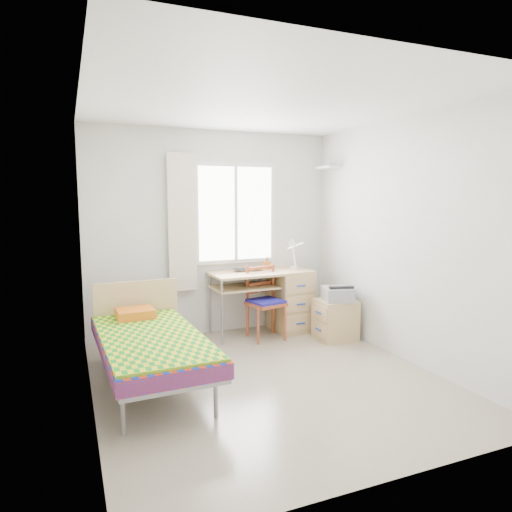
{
  "coord_description": "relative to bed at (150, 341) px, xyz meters",
  "views": [
    {
      "loc": [
        -1.73,
        -3.87,
        1.75
      ],
      "look_at": [
        0.1,
        0.55,
        1.14
      ],
      "focal_mm": 32.0,
      "sensor_mm": 36.0,
      "label": 1
    }
  ],
  "objects": [
    {
      "name": "window",
      "position": [
        1.36,
        1.34,
        1.14
      ],
      "size": [
        1.1,
        0.04,
        1.3
      ],
      "color": "white",
      "rests_on": "wall_back"
    },
    {
      "name": "wall_left",
      "position": [
        -0.54,
        -0.39,
        0.89
      ],
      "size": [
        0.0,
        3.5,
        3.5
      ],
      "primitive_type": "plane",
      "rotation": [
        1.57,
        0.0,
        1.57
      ],
      "color": "silver",
      "rests_on": "ground"
    },
    {
      "name": "desk",
      "position": [
        1.95,
        1.06,
        0.03
      ],
      "size": [
        1.32,
        0.65,
        0.81
      ],
      "rotation": [
        0.0,
        0.0,
        0.04
      ],
      "color": "tan",
      "rests_on": "floor"
    },
    {
      "name": "floating_shelf",
      "position": [
        2.55,
        1.01,
        1.74
      ],
      "size": [
        0.2,
        0.32,
        0.03
      ],
      "primitive_type": "cube",
      "color": "white",
      "rests_on": "wall_right"
    },
    {
      "name": "book",
      "position": [
        1.43,
        1.02,
        0.18
      ],
      "size": [
        0.28,
        0.3,
        0.02
      ],
      "primitive_type": "imported",
      "rotation": [
        0.0,
        0.0,
        0.54
      ],
      "color": "gray",
      "rests_on": "desk"
    },
    {
      "name": "floor",
      "position": [
        1.06,
        -0.39,
        -0.41
      ],
      "size": [
        3.5,
        3.5,
        0.0
      ],
      "primitive_type": "plane",
      "color": "#BCAD93",
      "rests_on": "ground"
    },
    {
      "name": "ceiling",
      "position": [
        1.06,
        -0.39,
        2.19
      ],
      "size": [
        3.5,
        3.5,
        0.0
      ],
      "primitive_type": "plane",
      "rotation": [
        3.14,
        0.0,
        0.0
      ],
      "color": "white",
      "rests_on": "wall_back"
    },
    {
      "name": "chair",
      "position": [
        1.57,
        0.87,
        0.11
      ],
      "size": [
        0.47,
        0.47,
        0.92
      ],
      "rotation": [
        0.0,
        0.0,
        0.22
      ],
      "color": "#923C1C",
      "rests_on": "floor"
    },
    {
      "name": "task_lamp",
      "position": [
        2.02,
        0.96,
        0.67
      ],
      "size": [
        0.23,
        0.32,
        0.42
      ],
      "rotation": [
        0.0,
        0.0,
        -0.08
      ],
      "color": "white",
      "rests_on": "desk"
    },
    {
      "name": "wall_right",
      "position": [
        2.66,
        -0.39,
        0.89
      ],
      "size": [
        0.0,
        3.5,
        3.5
      ],
      "primitive_type": "plane",
      "rotation": [
        1.57,
        0.0,
        -1.57
      ],
      "color": "silver",
      "rests_on": "ground"
    },
    {
      "name": "wall_back",
      "position": [
        1.06,
        1.36,
        0.89
      ],
      "size": [
        3.2,
        0.0,
        3.2
      ],
      "primitive_type": "plane",
      "rotation": [
        1.57,
        0.0,
        0.0
      ],
      "color": "silver",
      "rests_on": "ground"
    },
    {
      "name": "cabinet",
      "position": [
        2.35,
        0.46,
        -0.15
      ],
      "size": [
        0.47,
        0.42,
        0.5
      ],
      "rotation": [
        0.0,
        0.0,
        -0.02
      ],
      "color": "tan",
      "rests_on": "floor"
    },
    {
      "name": "printer",
      "position": [
        2.36,
        0.44,
        0.18
      ],
      "size": [
        0.42,
        0.46,
        0.17
      ],
      "rotation": [
        0.0,
        0.0,
        -0.28
      ],
      "color": "gray",
      "rests_on": "cabinet"
    },
    {
      "name": "curtain",
      "position": [
        0.64,
        1.29,
        1.04
      ],
      "size": [
        0.35,
        0.05,
        1.7
      ],
      "primitive_type": "cube",
      "color": "beige",
      "rests_on": "wall_back"
    },
    {
      "name": "bed",
      "position": [
        0.0,
        0.0,
        0.0
      ],
      "size": [
        0.97,
        1.96,
        0.84
      ],
      "rotation": [
        0.0,
        0.0,
        0.04
      ],
      "color": "gray",
      "rests_on": "floor"
    },
    {
      "name": "laptop",
      "position": [
        1.46,
        1.11,
        0.42
      ],
      "size": [
        0.4,
        0.27,
        0.03
      ],
      "primitive_type": "imported",
      "rotation": [
        0.0,
        0.0,
        -0.06
      ],
      "color": "black",
      "rests_on": "desk"
    },
    {
      "name": "pen_cup",
      "position": [
        1.76,
        1.21,
        0.46
      ],
      "size": [
        0.09,
        0.09,
        0.1
      ],
      "primitive_type": "cylinder",
      "rotation": [
        0.0,
        0.0,
        0.09
      ],
      "color": "orange",
      "rests_on": "desk"
    }
  ]
}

